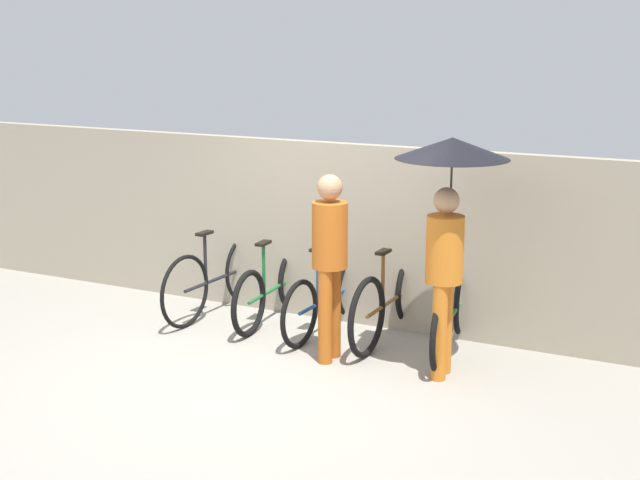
% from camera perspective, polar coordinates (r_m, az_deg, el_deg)
% --- Properties ---
extents(ground_plane, '(30.00, 30.00, 0.00)m').
position_cam_1_polar(ground_plane, '(7.78, -4.22, -8.94)').
color(ground_plane, gray).
extents(back_wall, '(10.70, 0.12, 1.84)m').
position_cam_1_polar(back_wall, '(9.06, 1.56, 0.43)').
color(back_wall, gray).
rests_on(back_wall, ground).
extents(parked_bicycle_0, '(0.44, 1.82, 1.11)m').
position_cam_1_polar(parked_bicycle_0, '(9.47, -6.59, -2.36)').
color(parked_bicycle_0, black).
rests_on(parked_bicycle_0, ground).
extents(parked_bicycle_1, '(0.44, 1.68, 1.00)m').
position_cam_1_polar(parked_bicycle_1, '(9.19, -3.08, -3.09)').
color(parked_bicycle_1, black).
rests_on(parked_bicycle_1, ground).
extents(parked_bicycle_2, '(0.44, 1.75, 1.04)m').
position_cam_1_polar(parked_bicycle_2, '(8.87, 0.50, -3.66)').
color(parked_bicycle_2, black).
rests_on(parked_bicycle_2, ground).
extents(parked_bicycle_3, '(0.44, 1.85, 1.01)m').
position_cam_1_polar(parked_bicycle_3, '(8.66, 4.54, -3.85)').
color(parked_bicycle_3, black).
rests_on(parked_bicycle_3, ground).
extents(parked_bicycle_4, '(0.44, 1.77, 1.00)m').
position_cam_1_polar(parked_bicycle_4, '(8.39, 8.45, -4.70)').
color(parked_bicycle_4, black).
rests_on(parked_bicycle_4, ground).
extents(pedestrian_leading, '(0.32, 0.32, 1.71)m').
position_cam_1_polar(pedestrian_leading, '(7.92, 0.63, -0.83)').
color(pedestrian_leading, '#B25619').
rests_on(pedestrian_leading, ground).
extents(pedestrian_center, '(0.97, 0.97, 2.07)m').
position_cam_1_polar(pedestrian_center, '(7.57, 8.28, 3.03)').
color(pedestrian_center, '#C66B1E').
rests_on(pedestrian_center, ground).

